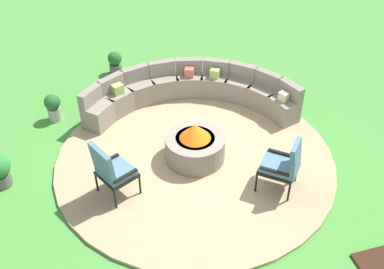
{
  "coord_description": "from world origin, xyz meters",
  "views": [
    {
      "loc": [
        -1.86,
        -6.17,
        5.62
      ],
      "look_at": [
        0.0,
        0.2,
        0.45
      ],
      "focal_mm": 42.92,
      "sensor_mm": 36.0,
      "label": 1
    }
  ],
  "objects_px": {
    "fire_pit": "(195,145)",
    "lounge_chair_front_right": "(284,164)",
    "curved_stone_bench": "(190,92)",
    "potted_plant_0": "(53,106)",
    "lounge_chair_front_left": "(111,169)",
    "potted_plant_1": "(115,62)"
  },
  "relations": [
    {
      "from": "curved_stone_bench",
      "to": "lounge_chair_front_right",
      "type": "height_order",
      "value": "lounge_chair_front_right"
    },
    {
      "from": "fire_pit",
      "to": "potted_plant_0",
      "type": "xyz_separation_m",
      "value": [
        -2.41,
        2.05,
        -0.02
      ]
    },
    {
      "from": "fire_pit",
      "to": "lounge_chair_front_left",
      "type": "relative_size",
      "value": 0.99
    },
    {
      "from": "curved_stone_bench",
      "to": "potted_plant_0",
      "type": "distance_m",
      "value": 2.83
    },
    {
      "from": "curved_stone_bench",
      "to": "lounge_chair_front_right",
      "type": "xyz_separation_m",
      "value": [
        0.78,
        -2.86,
        0.21
      ]
    },
    {
      "from": "fire_pit",
      "to": "lounge_chair_front_right",
      "type": "relative_size",
      "value": 1.08
    },
    {
      "from": "lounge_chair_front_left",
      "to": "potted_plant_0",
      "type": "xyz_separation_m",
      "value": [
        -0.84,
        2.58,
        -0.29
      ]
    },
    {
      "from": "lounge_chair_front_right",
      "to": "potted_plant_1",
      "type": "height_order",
      "value": "lounge_chair_front_right"
    },
    {
      "from": "lounge_chair_front_left",
      "to": "potted_plant_0",
      "type": "relative_size",
      "value": 1.85
    },
    {
      "from": "lounge_chair_front_left",
      "to": "lounge_chair_front_right",
      "type": "xyz_separation_m",
      "value": [
        2.75,
        -0.63,
        -0.04
      ]
    },
    {
      "from": "curved_stone_bench",
      "to": "potted_plant_1",
      "type": "height_order",
      "value": "curved_stone_bench"
    },
    {
      "from": "curved_stone_bench",
      "to": "lounge_chair_front_right",
      "type": "relative_size",
      "value": 4.24
    },
    {
      "from": "lounge_chair_front_left",
      "to": "curved_stone_bench",
      "type": "bearing_deg",
      "value": 112.0
    },
    {
      "from": "potted_plant_1",
      "to": "potted_plant_0",
      "type": "bearing_deg",
      "value": -134.22
    },
    {
      "from": "curved_stone_bench",
      "to": "lounge_chair_front_left",
      "type": "relative_size",
      "value": 3.9
    },
    {
      "from": "lounge_chair_front_left",
      "to": "potted_plant_0",
      "type": "height_order",
      "value": "lounge_chair_front_left"
    },
    {
      "from": "potted_plant_1",
      "to": "lounge_chair_front_right",
      "type": "bearing_deg",
      "value": -66.2
    },
    {
      "from": "lounge_chair_front_left",
      "to": "potted_plant_0",
      "type": "distance_m",
      "value": 2.73
    },
    {
      "from": "fire_pit",
      "to": "curved_stone_bench",
      "type": "relative_size",
      "value": 0.26
    },
    {
      "from": "lounge_chair_front_left",
      "to": "potted_plant_1",
      "type": "relative_size",
      "value": 1.97
    },
    {
      "from": "fire_pit",
      "to": "lounge_chair_front_right",
      "type": "bearing_deg",
      "value": -44.46
    },
    {
      "from": "lounge_chair_front_right",
      "to": "potted_plant_0",
      "type": "relative_size",
      "value": 1.7
    }
  ]
}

